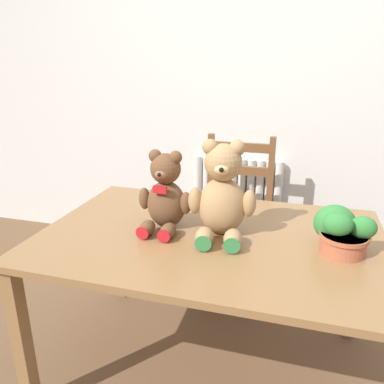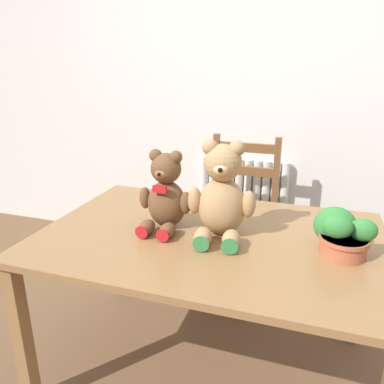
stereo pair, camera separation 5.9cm
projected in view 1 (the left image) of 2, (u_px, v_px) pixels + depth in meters
wall_back at (255, 87)px, 2.69m from camera, size 8.00×0.04×2.60m
radiator at (236, 211)px, 2.96m from camera, size 0.69×0.10×0.77m
dining_table at (210, 251)px, 1.69m from camera, size 1.50×1.00×0.74m
wooden_chair_behind at (235, 216)px, 2.51m from camera, size 0.45×0.44×1.01m
teddy_bear_left at (165, 196)px, 1.68m from camera, size 0.25×0.25×0.36m
teddy_bear_right at (222, 196)px, 1.60m from camera, size 0.30×0.31×0.42m
potted_plant at (341, 231)px, 1.49m from camera, size 0.23×0.20×0.18m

